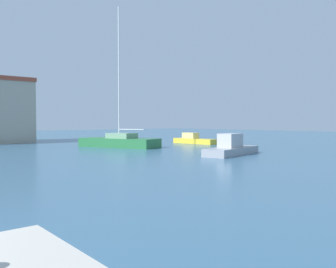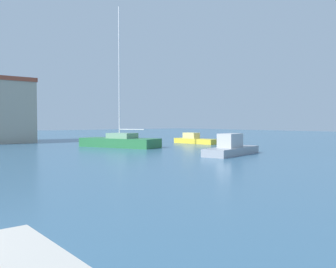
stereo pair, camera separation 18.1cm
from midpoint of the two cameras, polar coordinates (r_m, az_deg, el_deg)
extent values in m
plane|color=#38607F|center=(29.06, -11.68, -3.13)|extent=(160.00, 160.00, 0.00)
cube|color=#28703D|center=(36.41, -7.66, -1.37)|extent=(5.71, 8.79, 0.91)
cube|color=gray|center=(36.18, -7.24, -0.26)|extent=(2.86, 3.15, 0.52)
cylinder|color=silver|center=(36.69, -7.71, 9.73)|extent=(0.12, 0.12, 13.25)
cylinder|color=silver|center=(35.49, -5.72, 0.74)|extent=(1.13, 2.74, 0.08)
cube|color=gold|center=(41.96, 4.60, -1.14)|extent=(1.84, 5.92, 0.59)
cube|color=#DFCD77|center=(42.42, 3.87, -0.25)|extent=(1.18, 1.89, 0.68)
cube|color=gray|center=(28.04, 10.40, -2.71)|extent=(6.49, 3.25, 0.59)
cube|color=#ADB0B5|center=(27.72, 10.15, -1.03)|extent=(2.33, 1.66, 1.08)
camera|label=1|loc=(0.09, -89.82, 0.01)|focal=37.91mm
camera|label=2|loc=(0.09, 90.18, -0.01)|focal=37.91mm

